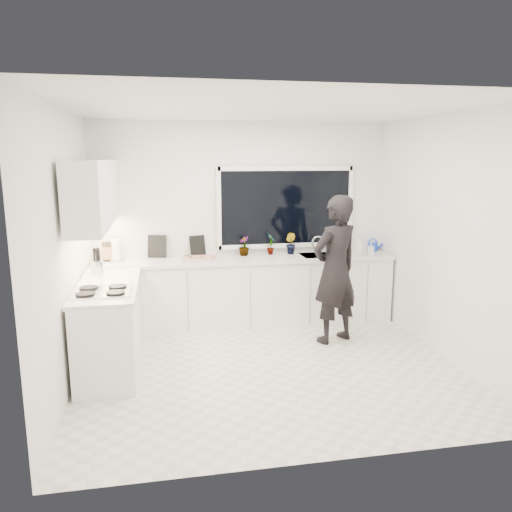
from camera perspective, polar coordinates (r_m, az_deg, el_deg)
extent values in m
cube|color=beige|center=(5.53, 1.50, -12.65)|extent=(4.00, 3.50, 0.02)
cube|color=white|center=(6.85, -1.55, 3.84)|extent=(4.00, 0.02, 2.70)
cube|color=white|center=(5.11, -21.04, 0.56)|extent=(0.02, 3.50, 2.70)
cube|color=white|center=(5.89, 21.06, 1.89)|extent=(0.02, 3.50, 2.70)
cube|color=white|center=(5.08, 1.66, 16.65)|extent=(4.00, 3.50, 0.02)
cube|color=black|center=(6.91, 3.43, 5.56)|extent=(1.80, 0.02, 1.00)
cube|color=white|center=(6.73, -1.09, -4.21)|extent=(3.92, 0.58, 0.88)
cube|color=white|center=(5.62, -16.32, -7.81)|extent=(0.58, 1.60, 0.88)
cube|color=silver|center=(6.61, -1.09, -0.38)|extent=(3.94, 0.62, 0.04)
cube|color=silver|center=(5.49, -16.59, -3.26)|extent=(0.62, 1.60, 0.04)
cube|color=white|center=(5.70, -17.98, 6.87)|extent=(0.34, 2.10, 0.70)
cube|color=silver|center=(6.87, 7.56, -0.28)|extent=(0.58, 0.42, 0.14)
cylinder|color=silver|center=(7.03, 7.09, 1.32)|extent=(0.03, 0.03, 0.22)
cube|color=black|center=(5.15, -17.21, -3.85)|extent=(0.56, 0.48, 0.03)
imported|color=black|center=(6.07, 9.05, -1.56)|extent=(0.77, 0.66, 1.80)
cube|color=#B8B8BD|center=(6.51, -6.49, -0.32)|extent=(0.48, 0.37, 0.03)
cube|color=red|center=(6.51, -6.49, -0.17)|extent=(0.43, 0.33, 0.01)
cylinder|color=#143DBC|center=(7.28, 13.18, 1.09)|extent=(0.15, 0.15, 0.13)
cylinder|color=white|center=(6.63, -15.67, 0.55)|extent=(0.15, 0.15, 0.26)
cube|color=#9C6A48|center=(6.68, -16.62, 0.41)|extent=(0.14, 0.12, 0.22)
cylinder|color=silver|center=(5.92, -17.69, -1.30)|extent=(0.16, 0.16, 0.16)
cube|color=black|center=(6.75, -6.70, 1.17)|extent=(0.21, 0.10, 0.28)
cube|color=black|center=(6.73, -11.24, 1.10)|extent=(0.25, 0.08, 0.30)
imported|color=#26662D|center=(6.74, -1.39, 1.15)|extent=(0.19, 0.19, 0.26)
imported|color=#26662D|center=(6.81, 1.68, 1.44)|extent=(0.15, 0.19, 0.30)
imported|color=#26662D|center=(6.87, 3.94, 1.43)|extent=(0.16, 0.18, 0.29)
imported|color=#D8BF66|center=(6.86, 11.80, 1.27)|extent=(0.16, 0.16, 0.30)
imported|color=#D8BF66|center=(6.93, 12.96, 0.82)|extent=(0.10, 0.10, 0.18)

